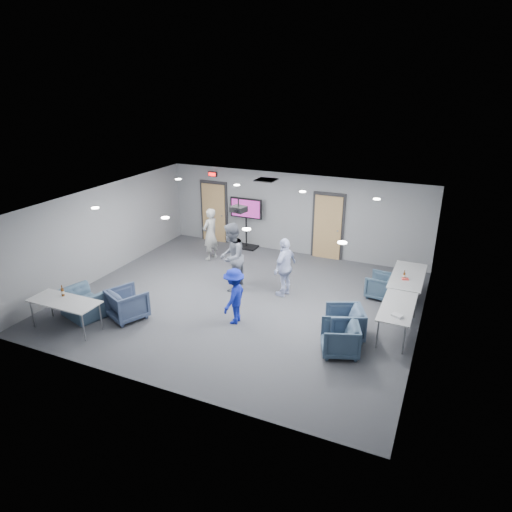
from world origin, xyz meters
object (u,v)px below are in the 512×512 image
at_px(chair_right_c, 340,339).
at_px(table_right_a, 408,277).
at_px(chair_right_b, 345,323).
at_px(person_d, 234,296).
at_px(bottle_right, 404,276).
at_px(chair_right_a, 381,286).
at_px(table_front_left, 64,303).
at_px(tv_stand, 246,220).
at_px(chair_front_a, 128,304).
at_px(person_a, 210,234).
at_px(person_b, 231,257).
at_px(chair_front_b, 82,304).
at_px(table_right_b, 397,308).
at_px(bottle_front, 63,292).
at_px(projector, 238,209).
at_px(person_c, 285,267).

relative_size(chair_right_c, table_right_a, 0.41).
bearing_deg(table_right_a, chair_right_b, 157.41).
xyz_separation_m(person_d, bottle_right, (3.59, 2.64, 0.12)).
bearing_deg(chair_right_a, table_front_left, -47.20).
bearing_deg(tv_stand, table_right_a, -19.04).
height_order(chair_front_a, bottle_right, bottle_right).
relative_size(person_a, tv_stand, 0.97).
xyz_separation_m(table_front_left, tv_stand, (1.54, 6.75, 0.32)).
height_order(person_a, chair_right_b, person_a).
bearing_deg(chair_right_b, person_b, -134.15).
relative_size(person_d, chair_front_b, 1.33).
xyz_separation_m(chair_right_a, table_right_b, (0.65, -1.80, 0.35)).
xyz_separation_m(chair_front_b, table_right_b, (7.27, 2.30, 0.34)).
height_order(chair_front_a, bottle_front, bottle_front).
bearing_deg(table_right_a, chair_right_a, 98.59).
distance_m(table_right_b, projector, 4.64).
bearing_deg(bottle_front, person_d, 24.61).
distance_m(chair_right_c, chair_front_a, 5.22).
bearing_deg(chair_right_a, tv_stand, -105.29).
bearing_deg(projector, tv_stand, 123.81).
relative_size(chair_front_b, table_right_b, 0.61).
height_order(person_b, table_front_left, person_b).
bearing_deg(person_c, tv_stand, -127.24).
relative_size(table_right_a, table_front_left, 1.13).
xyz_separation_m(person_a, person_b, (1.65, -1.74, 0.10)).
height_order(chair_right_c, table_right_a, table_right_a).
distance_m(person_d, chair_front_a, 2.67).
distance_m(chair_front_b, tv_stand, 6.40).
bearing_deg(chair_right_a, chair_front_b, -51.21).
bearing_deg(person_c, chair_front_b, -40.61).
height_order(chair_right_a, table_front_left, table_front_left).
bearing_deg(bottle_right, table_front_left, -147.48).
distance_m(chair_right_c, table_right_a, 3.37).
distance_m(tv_stand, projector, 3.85).
bearing_deg(chair_front_b, tv_stand, -88.34).
bearing_deg(chair_right_a, chair_right_b, -2.34).
bearing_deg(person_c, bottle_front, -37.88).
distance_m(person_b, bottle_front, 4.39).
relative_size(chair_right_a, chair_right_b, 0.89).
bearing_deg(chair_right_b, chair_right_c, -19.14).
bearing_deg(table_right_a, chair_front_b, 120.03).
bearing_deg(projector, person_b, 166.37).
bearing_deg(person_a, bottle_right, 95.06).
bearing_deg(person_d, chair_right_a, 131.26).
bearing_deg(person_c, projector, -60.46).
relative_size(person_a, chair_right_a, 2.35).
bearing_deg(bottle_front, chair_right_a, 33.91).
relative_size(person_d, table_front_left, 0.81).
bearing_deg(table_front_left, person_c, 42.53).
xyz_separation_m(chair_right_b, projector, (-3.23, 1.14, 2.03)).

